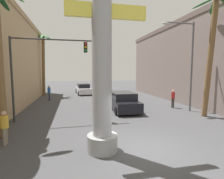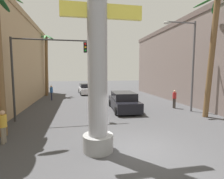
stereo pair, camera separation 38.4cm
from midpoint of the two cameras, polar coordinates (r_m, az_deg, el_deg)
The scene contains 12 objects.
ground_plane at distance 17.37m, azimuth -3.41°, elevation -5.25°, with size 94.35×94.35×0.00m, color #424244.
building_right at distance 21.33m, azimuth 29.83°, elevation 8.01°, with size 7.28×27.47×8.84m.
neon_sign_pole at distance 7.37m, azimuth -4.95°, elevation 21.50°, with size 3.60×1.28×11.35m.
street_lamp at distance 15.80m, azimuth 22.73°, elevation 9.53°, with size 2.85×0.28×7.36m.
traffic_light_mast at distance 12.73m, azimuth -22.97°, elevation 8.37°, with size 5.68×0.32×5.57m.
car_lead at distance 15.37m, azimuth 2.87°, elevation -3.90°, with size 2.31×5.19×1.56m.
car_far at distance 26.61m, azimuth -9.79°, elevation 0.13°, with size 2.19×4.85×1.56m.
palm_tree_near_right at distance 14.43m, azimuth 29.12°, elevation 12.05°, with size 3.07×3.02×8.56m.
palm_tree_far_left at distance 25.95m, azimuth -21.88°, elevation 9.30°, with size 2.70×2.68×8.36m.
pedestrian_curb_left at distance 9.54m, azimuth -32.67°, elevation -9.80°, with size 0.35×0.35×1.57m.
pedestrian_far_left at distance 21.50m, azimuth -20.34°, elevation -0.71°, with size 0.39×0.39×1.74m.
pedestrian_mid_right at distance 16.99m, azimuth 18.68°, elevation -2.45°, with size 0.37×0.37×1.67m.
Camera 1 is at (-2.95, -6.79, 3.33)m, focal length 28.00 mm.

